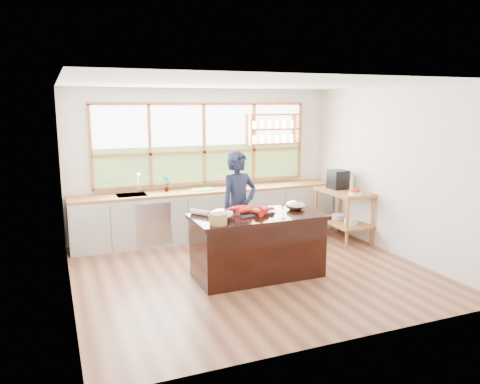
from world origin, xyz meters
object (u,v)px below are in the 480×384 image
island (258,245)px  wicker_basket (218,219)px  cook (239,207)px  espresso_machine (338,179)px

island → wicker_basket: (-0.69, -0.29, 0.52)m
cook → island: bearing=-104.7°
cook → espresso_machine: (2.18, 0.57, 0.21)m
cook → wicker_basket: size_ratio=7.50×
espresso_machine → wicker_basket: espresso_machine is taller
cook → wicker_basket: bearing=-138.4°
island → espresso_machine: espresso_machine is taller
espresso_machine → wicker_basket: bearing=-150.7°
island → wicker_basket: 0.91m
cook → wicker_basket: 1.24m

